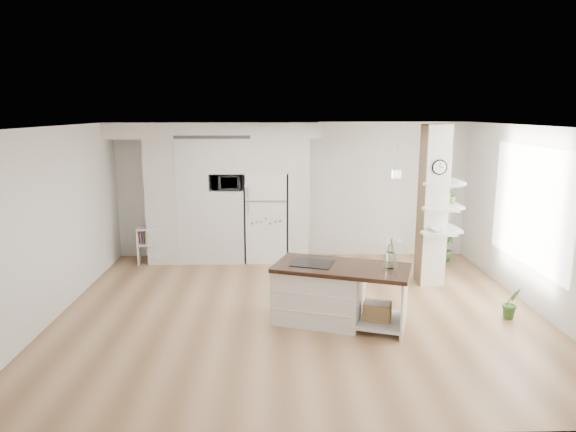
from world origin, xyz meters
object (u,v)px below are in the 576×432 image
Objects in this scene: refrigerator at (266,217)px; bookshelf at (155,247)px; floor_plant_a at (511,303)px; kitchen_island at (327,291)px.

refrigerator reaches higher than bookshelf.
refrigerator is 3.81× the size of floor_plant_a.
bookshelf is at bearing -175.22° from refrigerator.
bookshelf is at bearing 155.14° from kitchen_island.
floor_plant_a is (5.68, -2.88, -0.08)m from bookshelf.
refrigerator is at bearing 139.03° from floor_plant_a.
floor_plant_a is at bearing 18.98° from kitchen_island.
refrigerator reaches higher than kitchen_island.
bookshelf is (-3.05, 2.90, -0.12)m from kitchen_island.
refrigerator reaches higher than floor_plant_a.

